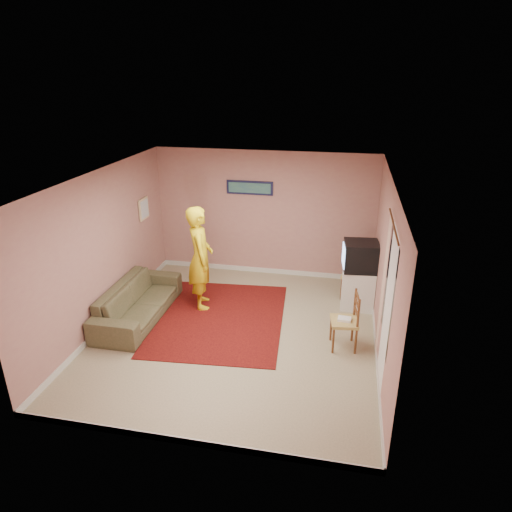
% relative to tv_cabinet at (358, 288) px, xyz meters
% --- Properties ---
extents(ground, '(5.00, 5.00, 0.00)m').
position_rel_tv_cabinet_xyz_m(ground, '(-1.95, -1.34, -0.37)').
color(ground, tan).
rests_on(ground, ground).
extents(wall_back, '(4.50, 0.02, 2.60)m').
position_rel_tv_cabinet_xyz_m(wall_back, '(-1.95, 1.16, 0.93)').
color(wall_back, tan).
rests_on(wall_back, ground).
extents(wall_front, '(4.50, 0.02, 2.60)m').
position_rel_tv_cabinet_xyz_m(wall_front, '(-1.95, -3.84, 0.93)').
color(wall_front, tan).
rests_on(wall_front, ground).
extents(wall_left, '(0.02, 5.00, 2.60)m').
position_rel_tv_cabinet_xyz_m(wall_left, '(-4.20, -1.34, 0.93)').
color(wall_left, tan).
rests_on(wall_left, ground).
extents(wall_right, '(0.02, 5.00, 2.60)m').
position_rel_tv_cabinet_xyz_m(wall_right, '(0.30, -1.34, 0.93)').
color(wall_right, tan).
rests_on(wall_right, ground).
extents(ceiling, '(4.50, 5.00, 0.02)m').
position_rel_tv_cabinet_xyz_m(ceiling, '(-1.95, -1.34, 2.23)').
color(ceiling, silver).
rests_on(ceiling, wall_back).
extents(baseboard_back, '(4.50, 0.02, 0.10)m').
position_rel_tv_cabinet_xyz_m(baseboard_back, '(-1.95, 1.15, -0.32)').
color(baseboard_back, silver).
rests_on(baseboard_back, ground).
extents(baseboard_front, '(4.50, 0.02, 0.10)m').
position_rel_tv_cabinet_xyz_m(baseboard_front, '(-1.95, -3.83, -0.32)').
color(baseboard_front, silver).
rests_on(baseboard_front, ground).
extents(baseboard_left, '(0.02, 5.00, 0.10)m').
position_rel_tv_cabinet_xyz_m(baseboard_left, '(-4.19, -1.34, -0.32)').
color(baseboard_left, silver).
rests_on(baseboard_left, ground).
extents(baseboard_right, '(0.02, 5.00, 0.10)m').
position_rel_tv_cabinet_xyz_m(baseboard_right, '(0.29, -1.34, -0.32)').
color(baseboard_right, silver).
rests_on(baseboard_right, ground).
extents(window, '(0.01, 1.10, 1.50)m').
position_rel_tv_cabinet_xyz_m(window, '(0.29, -2.24, 1.08)').
color(window, black).
rests_on(window, wall_right).
extents(curtain_sheer, '(0.01, 0.75, 2.10)m').
position_rel_tv_cabinet_xyz_m(curtain_sheer, '(0.28, -2.39, 0.88)').
color(curtain_sheer, white).
rests_on(curtain_sheer, wall_right).
extents(curtain_floral, '(0.01, 0.35, 2.10)m').
position_rel_tv_cabinet_xyz_m(curtain_floral, '(0.26, -1.69, 0.88)').
color(curtain_floral, white).
rests_on(curtain_floral, wall_right).
extents(curtain_rod, '(0.02, 1.40, 0.02)m').
position_rel_tv_cabinet_xyz_m(curtain_rod, '(0.25, -2.24, 1.95)').
color(curtain_rod, brown).
rests_on(curtain_rod, wall_right).
extents(picture_back, '(0.95, 0.04, 0.28)m').
position_rel_tv_cabinet_xyz_m(picture_back, '(-2.25, 1.13, 1.48)').
color(picture_back, '#141538').
rests_on(picture_back, wall_back).
extents(picture_left, '(0.04, 0.38, 0.42)m').
position_rel_tv_cabinet_xyz_m(picture_left, '(-4.17, 0.26, 1.18)').
color(picture_left, beige).
rests_on(picture_left, wall_left).
extents(area_rug, '(2.40, 2.90, 0.01)m').
position_rel_tv_cabinet_xyz_m(area_rug, '(-2.35, -0.94, -0.36)').
color(area_rug, '#32050A').
rests_on(area_rug, ground).
extents(tv_cabinet, '(0.58, 0.53, 0.74)m').
position_rel_tv_cabinet_xyz_m(tv_cabinet, '(0.00, 0.00, 0.00)').
color(tv_cabinet, silver).
rests_on(tv_cabinet, ground).
extents(crt_tv, '(0.65, 0.59, 0.51)m').
position_rel_tv_cabinet_xyz_m(crt_tv, '(-0.01, -0.00, 0.63)').
color(crt_tv, black).
rests_on(crt_tv, tv_cabinet).
extents(chair_a, '(0.49, 0.47, 0.52)m').
position_rel_tv_cabinet_xyz_m(chair_a, '(-0.08, 0.35, 0.21)').
color(chair_a, tan).
rests_on(chair_a, ground).
extents(dvd_player, '(0.35, 0.26, 0.06)m').
position_rel_tv_cabinet_xyz_m(dvd_player, '(-0.08, 0.35, 0.15)').
color(dvd_player, '#B8B8BD').
rests_on(dvd_player, chair_a).
extents(blue_throw, '(0.39, 0.05, 0.41)m').
position_rel_tv_cabinet_xyz_m(blue_throw, '(-0.08, 0.54, 0.40)').
color(blue_throw, '#83ADD7').
rests_on(blue_throw, chair_a).
extents(chair_b, '(0.46, 0.47, 0.51)m').
position_rel_tv_cabinet_xyz_m(chair_b, '(-0.22, -1.40, 0.20)').
color(chair_b, tan).
rests_on(chair_b, ground).
extents(game_console, '(0.21, 0.16, 0.04)m').
position_rel_tv_cabinet_xyz_m(game_console, '(-0.22, -1.40, 0.13)').
color(game_console, white).
rests_on(game_console, chair_b).
extents(sofa, '(0.84, 2.13, 0.62)m').
position_rel_tv_cabinet_xyz_m(sofa, '(-3.75, -1.17, -0.06)').
color(sofa, brown).
rests_on(sofa, ground).
extents(person, '(0.67, 0.81, 1.89)m').
position_rel_tv_cabinet_xyz_m(person, '(-2.80, -0.52, 0.58)').
color(person, yellow).
rests_on(person, ground).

